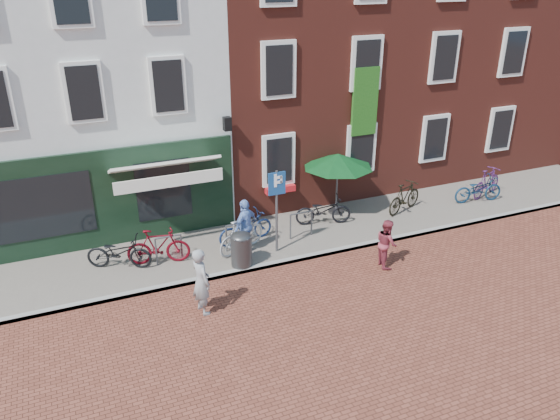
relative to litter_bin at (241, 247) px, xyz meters
name	(u,v)px	position (x,y,z in m)	size (l,w,h in m)	color
ground	(303,261)	(1.71, -0.30, -0.65)	(80.00, 80.00, 0.00)	brown
sidewalk	(311,231)	(2.71, 1.20, -0.60)	(24.00, 3.00, 0.10)	slate
building_stucco	(74,71)	(-3.29, 6.70, 3.85)	(8.00, 8.00, 9.00)	silver
building_brick_mid	(274,43)	(3.71, 6.70, 4.35)	(6.00, 8.00, 10.00)	maroon
building_brick_right	(411,36)	(9.71, 6.70, 4.35)	(6.00, 8.00, 10.00)	maroon
filler_right	(531,40)	(16.21, 6.70, 3.85)	(7.00, 8.00, 9.00)	maroon
litter_bin	(241,247)	(0.00, 0.00, 0.00)	(0.58, 0.58, 1.06)	#3B3C3E
parking_sign	(277,197)	(1.19, 0.36, 1.14)	(0.50, 0.08, 2.46)	#4C4C4F
parasol	(338,158)	(4.03, 2.08, 1.36)	(2.29, 2.29, 2.15)	#4C4C4F
woman	(201,281)	(-1.54, -1.58, 0.20)	(0.62, 0.41, 1.70)	gray
boy	(386,243)	(3.73, -1.38, 0.04)	(0.67, 0.52, 1.38)	maroon
cafe_person	(246,226)	(0.38, 0.70, 0.26)	(0.95, 0.39, 1.61)	#7397D9
bicycle_0	(119,252)	(-3.10, 1.16, -0.08)	(0.61, 1.76, 0.93)	black
bicycle_1	(158,246)	(-2.06, 0.98, -0.03)	(0.48, 1.71, 1.03)	#5E0712
bicycle_2	(245,227)	(0.56, 1.27, -0.08)	(0.61, 1.76, 0.93)	#15254D
bicycle_3	(242,235)	(0.27, 0.78, -0.03)	(0.48, 1.71, 1.03)	#B6B7B9
bicycle_4	(323,210)	(3.23, 1.46, -0.08)	(0.61, 1.76, 0.93)	black
bicycle_5	(405,197)	(6.15, 1.27, -0.03)	(0.48, 1.71, 1.03)	black
bicycle_6	(478,189)	(8.97, 0.97, -0.08)	(0.61, 1.76, 0.93)	#112D49
bicycle_7	(487,182)	(9.61, 1.27, -0.03)	(0.48, 1.71, 1.03)	#4F2259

